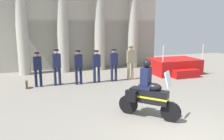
% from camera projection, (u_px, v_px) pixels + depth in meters
% --- Properties ---
extents(ground_plane, '(28.00, 28.00, 0.00)m').
position_uv_depth(ground_plane, '(179.00, 135.00, 6.62)').
color(ground_plane, gray).
extents(colonnade_backdrop, '(11.02, 1.52, 6.93)m').
position_uv_depth(colonnade_backdrop, '(79.00, 13.00, 15.10)').
color(colonnade_backdrop, '#A49F91').
rests_on(colonnade_backdrop, ground_plane).
extents(reviewing_stand, '(2.76, 2.40, 1.79)m').
position_uv_depth(reviewing_stand, '(175.00, 67.00, 14.30)').
color(reviewing_stand, '#B71414').
rests_on(reviewing_stand, ground_plane).
extents(officer_in_row_0, '(0.38, 0.24, 1.66)m').
position_uv_depth(officer_in_row_0, '(38.00, 67.00, 11.29)').
color(officer_in_row_0, black).
rests_on(officer_in_row_0, ground_plane).
extents(officer_in_row_1, '(0.38, 0.24, 1.76)m').
position_uv_depth(officer_in_row_1, '(57.00, 64.00, 11.55)').
color(officer_in_row_1, '#191E42').
rests_on(officer_in_row_1, ground_plane).
extents(officer_in_row_2, '(0.38, 0.24, 1.70)m').
position_uv_depth(officer_in_row_2, '(78.00, 64.00, 11.74)').
color(officer_in_row_2, '#141938').
rests_on(officer_in_row_2, ground_plane).
extents(officer_in_row_3, '(0.38, 0.24, 1.66)m').
position_uv_depth(officer_in_row_3, '(97.00, 64.00, 12.07)').
color(officer_in_row_3, '#191E42').
rests_on(officer_in_row_3, ground_plane).
extents(officer_in_row_4, '(0.38, 0.24, 1.68)m').
position_uv_depth(officer_in_row_4, '(114.00, 62.00, 12.35)').
color(officer_in_row_4, '#191E42').
rests_on(officer_in_row_4, ground_plane).
extents(officer_in_row_5, '(0.38, 0.24, 1.79)m').
position_uv_depth(officer_in_row_5, '(131.00, 60.00, 12.71)').
color(officer_in_row_5, '#847A5B').
rests_on(officer_in_row_5, ground_plane).
extents(motorcycle_with_rider, '(1.48, 1.64, 1.90)m').
position_uv_depth(motorcycle_with_rider, '(147.00, 93.00, 7.71)').
color(motorcycle_with_rider, black).
rests_on(motorcycle_with_rider, ground_plane).
extents(briefcase_on_ground, '(0.10, 0.32, 0.36)m').
position_uv_depth(briefcase_on_ground, '(27.00, 85.00, 11.19)').
color(briefcase_on_ground, brown).
rests_on(briefcase_on_ground, ground_plane).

